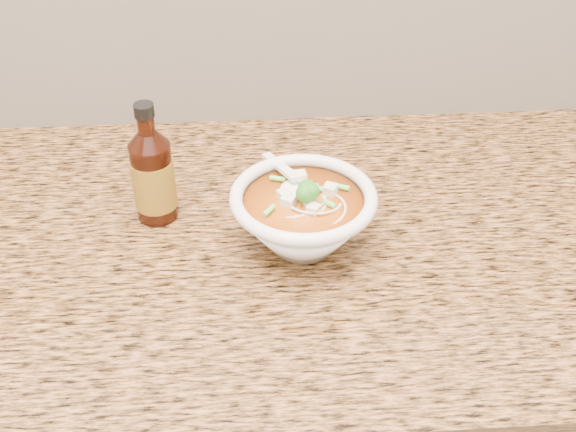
{
  "coord_description": "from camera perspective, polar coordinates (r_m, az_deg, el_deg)",
  "views": [
    {
      "loc": [
        0.04,
        0.9,
        1.53
      ],
      "look_at": [
        0.09,
        1.64,
        0.95
      ],
      "focal_mm": 45.0,
      "sensor_mm": 36.0,
      "label": 1
    }
  ],
  "objects": [
    {
      "name": "hot_sauce_bottle",
      "position": [
        1.01,
        -10.61,
        3.11
      ],
      "size": [
        0.08,
        0.08,
        0.18
      ],
      "rotation": [
        0.0,
        0.0,
        -0.39
      ],
      "color": "#3C1308",
      "rests_on": "counter_slab"
    },
    {
      "name": "counter_slab",
      "position": [
        1.01,
        -5.24,
        -2.17
      ],
      "size": [
        4.0,
        0.68,
        0.04
      ],
      "primitive_type": "cube",
      "color": "#A2683B",
      "rests_on": "cabinet"
    },
    {
      "name": "soup_bowl",
      "position": [
        0.95,
        1.2,
        -0.15
      ],
      "size": [
        0.19,
        0.21,
        0.11
      ],
      "rotation": [
        0.0,
        0.0,
        -0.19
      ],
      "color": "white",
      "rests_on": "counter_slab"
    }
  ]
}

